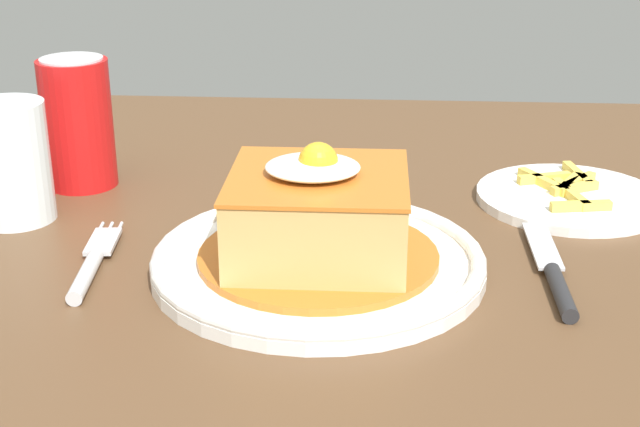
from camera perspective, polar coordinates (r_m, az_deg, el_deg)
name	(u,v)px	position (r m, az deg, el deg)	size (l,w,h in m)	color
dining_table	(290,337)	(0.82, -1.94, -7.79)	(1.27, 0.88, 0.73)	brown
main_plate	(318,261)	(0.69, -0.11, -3.01)	(0.26, 0.26, 0.02)	white
sandwich_meal	(318,218)	(0.68, -0.12, -0.28)	(0.18, 0.18, 0.09)	#C66B23
fork	(91,264)	(0.71, -14.27, -3.14)	(0.03, 0.14, 0.01)	silver
knife	(555,278)	(0.69, 14.66, -3.96)	(0.02, 0.17, 0.01)	#262628
soda_can	(78,123)	(0.89, -15.09, 5.56)	(0.07, 0.07, 0.12)	red
drinking_glass	(11,170)	(0.82, -18.96, 2.61)	(0.07, 0.07, 0.10)	#3F2314
side_plate_fries	(569,197)	(0.86, 15.51, 1.04)	(0.17, 0.17, 0.02)	white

